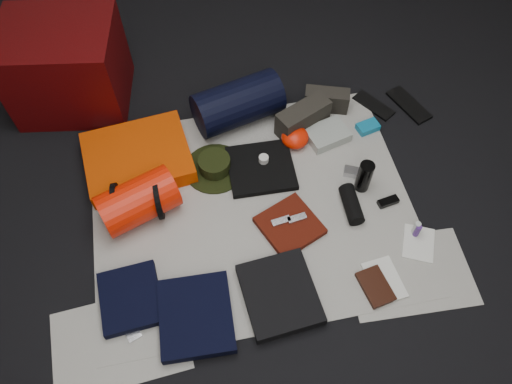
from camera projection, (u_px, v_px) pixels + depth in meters
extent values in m
cube|color=black|center=(253.00, 209.00, 2.55)|extent=(4.50, 4.50, 0.02)
cube|color=beige|center=(253.00, 207.00, 2.54)|extent=(1.60, 1.30, 0.01)
cube|color=beige|center=(120.00, 341.00, 2.17)|extent=(0.61, 0.44, 0.00)
cube|color=beige|center=(409.00, 273.00, 2.34)|extent=(0.60, 0.43, 0.00)
cube|color=#460506|center=(66.00, 67.00, 2.74)|extent=(0.67, 0.58, 0.50)
cube|color=#D23E02|center=(138.00, 158.00, 2.64)|extent=(0.59, 0.50, 0.10)
cylinder|color=red|center=(138.00, 201.00, 2.43)|extent=(0.43, 0.34, 0.22)
cylinder|color=black|center=(117.00, 205.00, 2.42)|extent=(0.02, 0.22, 0.22)
cylinder|color=black|center=(159.00, 198.00, 2.44)|extent=(0.03, 0.22, 0.22)
cylinder|color=black|center=(238.00, 103.00, 2.75)|extent=(0.53, 0.36, 0.25)
cylinder|color=black|center=(215.00, 168.00, 2.66)|extent=(0.34, 0.34, 0.01)
cylinder|color=black|center=(214.00, 164.00, 2.63)|extent=(0.17, 0.17, 0.07)
cube|color=#2B2821|center=(303.00, 118.00, 2.76)|extent=(0.33, 0.24, 0.15)
cube|color=#2B2821|center=(327.00, 100.00, 2.85)|extent=(0.27, 0.17, 0.12)
cube|color=black|center=(373.00, 105.00, 2.91)|extent=(0.21, 0.26, 0.01)
cube|color=black|center=(409.00, 105.00, 2.91)|extent=(0.20, 0.31, 0.02)
cube|color=black|center=(130.00, 298.00, 2.25)|extent=(0.29, 0.32, 0.05)
cube|color=black|center=(196.00, 316.00, 2.20)|extent=(0.34, 0.38, 0.06)
cube|color=black|center=(280.00, 294.00, 2.25)|extent=(0.35, 0.39, 0.06)
cube|color=black|center=(261.00, 168.00, 2.65)|extent=(0.35, 0.33, 0.03)
cube|color=#4D1208|center=(290.00, 226.00, 2.46)|extent=(0.35, 0.35, 0.04)
ellipsoid|color=red|center=(295.00, 137.00, 2.72)|extent=(0.17, 0.17, 0.10)
cube|color=#949B93|center=(327.00, 134.00, 2.76)|extent=(0.26, 0.22, 0.06)
cylinder|color=black|center=(364.00, 177.00, 2.52)|extent=(0.08, 0.08, 0.19)
cylinder|color=black|center=(351.00, 204.00, 2.50)|extent=(0.09, 0.21, 0.08)
cube|color=#BBBBC0|center=(352.00, 172.00, 2.63)|extent=(0.10, 0.09, 0.04)
cube|color=#10719A|center=(368.00, 127.00, 2.80)|extent=(0.13, 0.10, 0.04)
cylinder|color=#482474|center=(417.00, 231.00, 2.41)|extent=(0.03, 0.03, 0.08)
cylinder|color=silver|center=(416.00, 228.00, 2.42)|extent=(0.03, 0.03, 0.09)
cube|color=black|center=(375.00, 287.00, 2.29)|extent=(0.15, 0.20, 0.03)
cube|color=silver|center=(384.00, 280.00, 2.32)|extent=(0.17, 0.23, 0.01)
cube|color=silver|center=(419.00, 243.00, 2.42)|extent=(0.21, 0.23, 0.01)
cube|color=black|center=(388.00, 202.00, 2.54)|extent=(0.11, 0.06, 0.03)
cube|color=#BBBBC0|center=(133.00, 334.00, 2.18)|extent=(0.08, 0.08, 0.01)
cylinder|color=silver|center=(264.00, 159.00, 2.64)|extent=(0.05, 0.05, 0.04)
cube|color=#BBBBC0|center=(281.00, 221.00, 2.44)|extent=(0.10, 0.05, 0.01)
cube|color=#BBBBC0|center=(297.00, 218.00, 2.45)|extent=(0.10, 0.05, 0.01)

